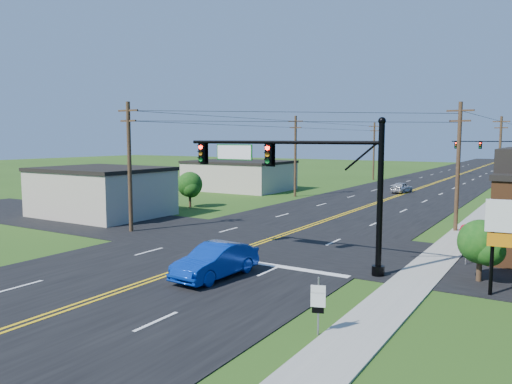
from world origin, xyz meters
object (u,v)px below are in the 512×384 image
Objects in this scene: signal_mast_main at (295,173)px; stop_sign at (467,235)px; route_sign at (318,302)px; signal_mast_far at (486,150)px; blue_car at (216,262)px.

stop_sign is at bearing 29.86° from signal_mast_main.
route_sign is (5.02, -8.02, -3.61)m from signal_mast_main.
signal_mast_far is at bearing 89.92° from signal_mast_main.
route_sign is 0.90× the size of stop_sign.
route_sign is (6.92, -3.72, 0.36)m from blue_car.
blue_car is (-2.00, -76.30, -3.76)m from signal_mast_far.
signal_mast_far is (0.10, 72.00, -0.20)m from signal_mast_main.
signal_mast_main and signal_mast_far have the same top height.
signal_mast_main is 1.03× the size of signal_mast_far.
signal_mast_main is 5.18× the size of stop_sign.
signal_mast_main reaches higher than blue_car.
stop_sign is at bearing -83.62° from signal_mast_far.
signal_mast_far is at bearing 73.70° from route_sign.
stop_sign reaches higher than blue_car.
signal_mast_main is 9.38m from stop_sign.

